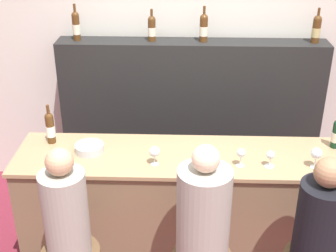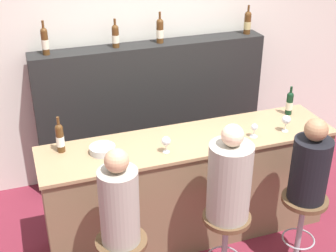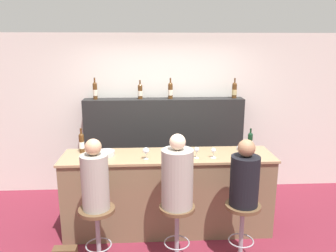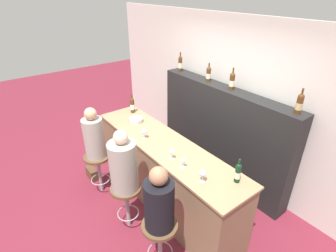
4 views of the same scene
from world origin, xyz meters
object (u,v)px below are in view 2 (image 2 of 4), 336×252
wine_glass_0 (166,141)px  wine_glass_3 (286,120)px  wine_glass_2 (254,128)px  guest_seated_middle (229,179)px  wine_glass_1 (233,130)px  wine_bottle_backbar_0 (45,41)px  guest_seated_right (310,166)px  wine_bottle_counter_0 (60,138)px  wine_bottle_backbar_1 (115,36)px  wine_bottle_backbar_2 (160,30)px  metal_bowl (102,149)px  bar_stool_right (303,211)px  guest_seated_left (119,203)px  wine_bottle_backbar_3 (248,22)px  wine_bottle_counter_1 (290,103)px  bar_stool_middle (226,229)px

wine_glass_0 → wine_glass_3: size_ratio=0.93×
wine_glass_2 → guest_seated_middle: size_ratio=0.15×
wine_glass_0 → wine_glass_1: 0.62m
wine_bottle_backbar_0 → guest_seated_right: bearing=-44.1°
wine_glass_2 → wine_glass_3: (0.32, 0.00, 0.02)m
wine_bottle_counter_0 → wine_glass_2: 1.70m
wine_bottle_backbar_1 → wine_bottle_backbar_2: wine_bottle_backbar_2 is taller
metal_bowl → bar_stool_right: bearing=-23.6°
wine_glass_0 → guest_seated_right: bearing=-25.9°
wine_bottle_backbar_0 → guest_seated_left: wine_bottle_backbar_0 is taller
wine_bottle_backbar_3 → wine_glass_0: (-1.39, -1.29, -0.57)m
wine_bottle_backbar_0 → wine_bottle_backbar_2: 1.17m
wine_glass_1 → guest_seated_middle: 0.61m
wine_bottle_counter_0 → bar_stool_right: size_ratio=0.48×
wine_bottle_counter_1 → wine_glass_2: wine_bottle_counter_1 is taller
wine_glass_1 → guest_seated_right: bearing=-48.8°
wine_bottle_backbar_3 → bar_stool_right: wine_bottle_backbar_3 is taller
wine_bottle_counter_1 → wine_bottle_backbar_3: wine_bottle_backbar_3 is taller
wine_bottle_counter_0 → wine_glass_2: wine_bottle_counter_0 is taller
wine_bottle_backbar_0 → wine_glass_0: 1.62m
guest_seated_middle → guest_seated_right: bearing=0.0°
wine_bottle_backbar_2 → wine_glass_1: size_ratio=2.29×
wine_bottle_backbar_1 → wine_glass_3: size_ratio=1.87×
wine_bottle_counter_0 → guest_seated_middle: size_ratio=0.39×
guest_seated_left → bar_stool_right: bearing=0.0°
wine_glass_2 → wine_bottle_backbar_2: bearing=109.5°
wine_bottle_backbar_0 → guest_seated_left: size_ratio=0.43×
guest_seated_left → wine_bottle_backbar_2: bearing=63.1°
guest_seated_left → wine_glass_3: bearing=17.2°
metal_bowl → wine_bottle_backbar_2: bearing=51.6°
wine_bottle_backbar_0 → wine_glass_1: (1.41, -1.29, -0.58)m
wine_bottle_backbar_1 → wine_bottle_backbar_2: bearing=0.0°
wine_bottle_counter_0 → wine_bottle_backbar_0: wine_bottle_backbar_0 is taller
wine_bottle_counter_1 → wine_glass_3: size_ratio=1.85×
wine_glass_0 → wine_glass_1: (0.62, 0.00, 0.00)m
metal_bowl → bar_stool_middle: size_ratio=0.32×
wine_bottle_counter_1 → bar_stool_middle: bearing=-141.5°
wine_glass_1 → wine_bottle_counter_0: bearing=168.2°
wine_bottle_backbar_1 → wine_glass_1: (0.72, -1.29, -0.56)m
wine_bottle_backbar_3 → bar_stool_middle: (-1.05, -1.81, -1.18)m
wine_bottle_backbar_3 → wine_glass_3: size_ratio=2.02×
wine_glass_0 → wine_glass_2: size_ratio=1.15×
wine_bottle_backbar_0 → wine_bottle_backbar_1: wine_bottle_backbar_0 is taller
bar_stool_middle → guest_seated_middle: size_ratio=0.82×
guest_seated_middle → guest_seated_right: size_ratio=1.10×
wine_bottle_counter_1 → wine_bottle_backbar_0: (-2.17, 0.98, 0.56)m
wine_bottle_counter_0 → guest_seated_middle: 1.45m
wine_glass_1 → wine_glass_3: (0.53, 0.00, 0.01)m
guest_seated_left → bar_stool_middle: bearing=0.0°
wine_glass_3 → guest_seated_left: 1.78m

